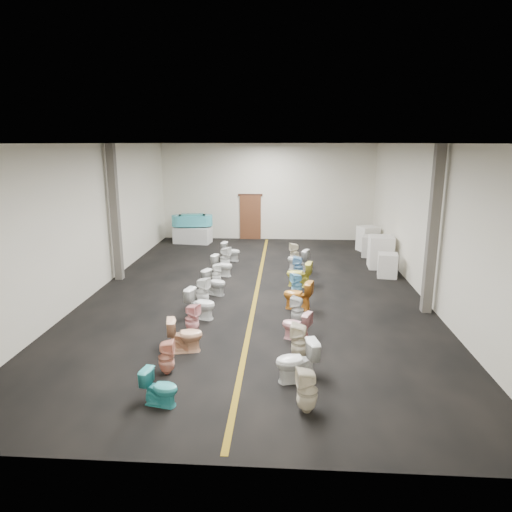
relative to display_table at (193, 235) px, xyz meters
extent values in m
plane|color=black|center=(3.40, -6.88, -0.37)|extent=(16.00, 16.00, 0.00)
plane|color=black|center=(3.40, -6.88, 4.13)|extent=(16.00, 16.00, 0.00)
plane|color=beige|center=(3.40, 1.12, 1.88)|extent=(10.00, 0.00, 10.00)
plane|color=beige|center=(3.40, -14.88, 1.88)|extent=(10.00, 0.00, 10.00)
plane|color=beige|center=(-1.60, -6.88, 1.88)|extent=(0.00, 16.00, 16.00)
plane|color=beige|center=(8.40, -6.88, 1.88)|extent=(0.00, 16.00, 16.00)
cube|color=#7D5F12|center=(3.40, -6.88, -0.37)|extent=(0.12, 15.60, 0.01)
cube|color=#562D19|center=(2.60, 1.06, 0.68)|extent=(1.00, 0.10, 2.10)
cube|color=#331C11|center=(2.60, 1.07, 1.75)|extent=(1.15, 0.08, 0.10)
cube|color=#59544C|center=(-1.35, -5.88, 1.88)|extent=(0.25, 0.25, 4.50)
cube|color=#59544C|center=(8.15, -8.38, 1.88)|extent=(0.25, 0.25, 4.50)
cube|color=silver|center=(0.00, 0.00, 0.00)|extent=(1.76, 1.05, 0.74)
cube|color=#3FA9B5|center=(0.00, 0.00, 0.68)|extent=(1.29, 0.85, 0.50)
cylinder|color=#3FA9B5|center=(-0.59, -0.10, 0.68)|extent=(0.66, 0.66, 0.50)
cylinder|color=#3FA9B5|center=(0.59, 0.10, 0.68)|extent=(0.66, 0.66, 0.50)
cube|color=teal|center=(0.00, 0.00, 0.88)|extent=(1.06, 0.62, 0.20)
cube|color=silver|center=(7.80, -5.06, 0.04)|extent=(0.74, 0.74, 0.83)
cube|color=white|center=(7.80, -3.83, 0.22)|extent=(0.91, 0.91, 1.19)
cube|color=beige|center=(7.80, -2.11, 0.05)|extent=(0.90, 0.90, 0.84)
cube|color=silver|center=(7.80, -1.11, 0.16)|extent=(0.95, 0.95, 1.06)
imported|color=teal|center=(2.10, -13.37, -0.04)|extent=(0.71, 0.50, 0.67)
imported|color=#EA9C82|center=(1.93, -12.25, -0.01)|extent=(0.36, 0.36, 0.71)
imported|color=#F2B68C|center=(2.08, -11.24, 0.02)|extent=(0.84, 0.59, 0.78)
imported|color=#F6A8AA|center=(2.04, -10.23, 0.00)|extent=(0.43, 0.43, 0.75)
imported|color=white|center=(2.07, -9.26, 0.03)|extent=(0.88, 0.64, 0.81)
imported|color=white|center=(1.94, -8.25, 0.04)|extent=(0.47, 0.47, 0.81)
imported|color=silver|center=(2.14, -7.30, 0.01)|extent=(0.85, 0.69, 0.76)
imported|color=white|center=(2.03, -6.26, -0.02)|extent=(0.38, 0.37, 0.70)
imported|color=white|center=(2.10, -5.27, 0.00)|extent=(0.81, 0.59, 0.74)
imported|color=white|center=(2.07, -4.31, 0.04)|extent=(0.47, 0.47, 0.81)
imported|color=silver|center=(2.16, -3.17, 0.00)|extent=(0.80, 0.57, 0.74)
imported|color=beige|center=(4.67, -13.43, 0.03)|extent=(0.42, 0.41, 0.81)
imported|color=white|center=(4.52, -12.39, 0.05)|extent=(0.91, 0.66, 0.84)
imported|color=beige|center=(4.60, -11.45, 0.03)|extent=(0.43, 0.43, 0.81)
imported|color=#EFA8AD|center=(4.55, -10.45, -0.01)|extent=(0.80, 0.64, 0.71)
imported|color=silver|center=(4.61, -9.44, -0.01)|extent=(0.41, 0.41, 0.71)
imported|color=orange|center=(4.64, -8.41, 0.04)|extent=(0.90, 0.66, 0.82)
imported|color=#77C4E7|center=(4.63, -7.34, 0.00)|extent=(0.44, 0.43, 0.73)
imported|color=#D8CC45|center=(4.73, -6.32, 0.04)|extent=(0.89, 0.62, 0.82)
imported|color=#6EA3D3|center=(4.73, -5.37, 0.01)|extent=(0.40, 0.40, 0.76)
imported|color=silver|center=(4.74, -4.39, 0.03)|extent=(0.89, 0.70, 0.79)
imported|color=beige|center=(4.64, -3.35, 0.02)|extent=(0.44, 0.44, 0.79)
camera|label=1|loc=(4.25, -20.47, 4.15)|focal=32.00mm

